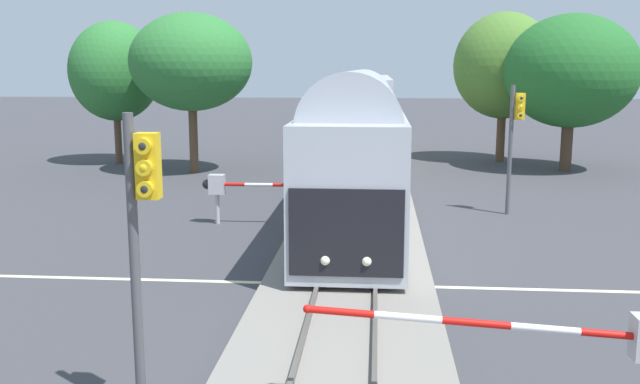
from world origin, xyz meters
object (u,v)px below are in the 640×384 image
Objects in this scene: elm_centre_background at (504,66)px; oak_far_right at (571,71)px; crossing_gate_far at (234,186)px; oak_behind_train at (191,62)px; commuter_train at (364,122)px; traffic_signal_median at (141,219)px; traffic_signal_far_side at (515,128)px; crossing_gate_near at (606,338)px; pine_left_background at (115,71)px.

elm_centre_background reaches higher than oak_far_right.
crossing_gate_far is 21.46m from oak_far_right.
oak_behind_train is 1.00× the size of oak_far_right.
elm_centre_background is (8.08, 5.94, 2.86)m from commuter_train.
traffic_signal_median is at bearing -76.70° from oak_behind_train.
traffic_signal_far_side is at bearing -32.51° from oak_behind_train.
crossing_gate_near is 1.21× the size of traffic_signal_median.
oak_behind_train is 18.15m from elm_centre_background.
pine_left_background is at bearing 111.46° from traffic_signal_median.
elm_centre_background reaches higher than traffic_signal_median.
traffic_signal_far_side reaches higher than crossing_gate_far.
elm_centre_background is at bearing 128.64° from oak_far_right.
oak_behind_train is (-4.65, 12.06, 4.44)m from crossing_gate_far.
pine_left_background is at bearing 178.07° from oak_far_right.
crossing_gate_far is 0.67× the size of oak_behind_train.
oak_behind_train reaches higher than commuter_train.
traffic_signal_far_side reaches higher than traffic_signal_median.
commuter_train is 11.51m from oak_far_right.
oak_behind_train is 1.02× the size of pine_left_background.
traffic_signal_median is 34.02m from elm_centre_background.
oak_behind_train is (-9.05, -0.06, 3.04)m from commuter_train.
crossing_gate_near is at bearing -57.23° from crossing_gate_far.
oak_far_right is at bearing 6.76° from oak_behind_train.
crossing_gate_near is at bearing -103.40° from oak_far_right.
elm_centre_background is (10.95, 32.12, 2.34)m from traffic_signal_median.
pine_left_background is (-5.36, 3.23, -0.49)m from oak_behind_train.
crossing_gate_near is at bearing -96.79° from elm_centre_background.
oak_behind_train is at bearing 117.57° from crossing_gate_near.
elm_centre_background is (12.47, 18.06, 4.26)m from crossing_gate_far.
commuter_train reaches higher than traffic_signal_far_side.
elm_centre_background is 1.04× the size of oak_far_right.
elm_centre_background reaches higher than pine_left_background.
crossing_gate_far is 1.15× the size of traffic_signal_far_side.
commuter_train is 8.83× the size of traffic_signal_far_side.
traffic_signal_far_side is at bearing -32.13° from pine_left_background.
crossing_gate_near is 0.71× the size of oak_far_right.
traffic_signal_median is 0.56× the size of elm_centre_background.
oak_far_right is (6.66, 27.97, 3.93)m from crossing_gate_near.
traffic_signal_far_side is at bearing -98.04° from elm_centre_background.
crossing_gate_near is 1.06× the size of crossing_gate_far.
commuter_train is at bearing 0.39° from oak_behind_train.
pine_left_background is at bearing 147.87° from traffic_signal_far_side.
traffic_signal_median is (1.52, -14.06, 1.92)m from crossing_gate_far.
crossing_gate_near is at bearing -56.99° from pine_left_background.
elm_centre_background is at bearing 36.34° from commuter_train.
traffic_signal_far_side is 0.59× the size of oak_behind_train.
oak_behind_train is at bearing -31.05° from pine_left_background.
oak_far_right is at bearing -51.36° from elm_centre_background.
oak_far_right is at bearing -1.93° from pine_left_background.
crossing_gate_far is (-4.39, -12.12, -1.40)m from commuter_train.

